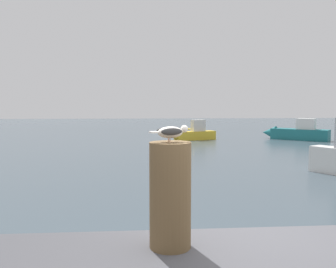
{
  "coord_description": "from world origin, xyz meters",
  "views": [
    {
      "loc": [
        -1.16,
        -3.51,
        2.46
      ],
      "look_at": [
        -0.9,
        -0.19,
        2.19
      ],
      "focal_mm": 38.75,
      "sensor_mm": 36.0,
      "label": 1
    }
  ],
  "objects_px": {
    "mooring_post": "(170,195)",
    "boat_yellow": "(192,134)",
    "seagull": "(171,132)",
    "boat_teal": "(294,133)"
  },
  "relations": [
    {
      "from": "mooring_post",
      "to": "seagull",
      "type": "height_order",
      "value": "seagull"
    },
    {
      "from": "boat_yellow",
      "to": "boat_teal",
      "type": "distance_m",
      "value": 7.18
    },
    {
      "from": "seagull",
      "to": "boat_teal",
      "type": "relative_size",
      "value": 0.09
    },
    {
      "from": "boat_yellow",
      "to": "boat_teal",
      "type": "relative_size",
      "value": 0.83
    },
    {
      "from": "boat_yellow",
      "to": "seagull",
      "type": "bearing_deg",
      "value": -98.75
    },
    {
      "from": "mooring_post",
      "to": "seagull",
      "type": "distance_m",
      "value": 0.55
    },
    {
      "from": "mooring_post",
      "to": "seagull",
      "type": "bearing_deg",
      "value": 17.36
    },
    {
      "from": "seagull",
      "to": "boat_yellow",
      "type": "bearing_deg",
      "value": 81.25
    },
    {
      "from": "mooring_post",
      "to": "boat_yellow",
      "type": "height_order",
      "value": "mooring_post"
    },
    {
      "from": "boat_yellow",
      "to": "boat_teal",
      "type": "xyz_separation_m",
      "value": [
        7.18,
        -0.25,
        0.06
      ]
    }
  ]
}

